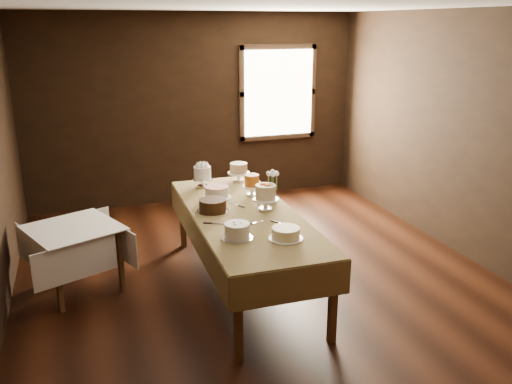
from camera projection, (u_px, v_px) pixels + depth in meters
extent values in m
cube|color=black|center=(262.00, 282.00, 5.71)|extent=(5.00, 6.00, 0.01)
cube|color=beige|center=(263.00, 4.00, 4.86)|extent=(5.00, 6.00, 0.01)
cube|color=black|center=(196.00, 110.00, 7.99)|extent=(5.00, 0.02, 2.80)
cube|color=black|center=(470.00, 294.00, 2.58)|extent=(5.00, 0.02, 2.80)
cube|color=black|center=(471.00, 138.00, 6.05)|extent=(0.02, 6.00, 2.80)
cube|color=#FFEABF|center=(278.00, 93.00, 8.27)|extent=(1.10, 0.05, 1.30)
cube|color=#47301B|center=(238.00, 320.00, 4.29)|extent=(0.07, 0.07, 0.74)
cube|color=#47301B|center=(183.00, 218.00, 6.50)|extent=(0.07, 0.07, 0.74)
cube|color=#47301B|center=(333.00, 304.00, 4.54)|extent=(0.07, 0.07, 0.74)
cube|color=#47301B|center=(248.00, 211.00, 6.75)|extent=(0.07, 0.07, 0.74)
cube|color=#47301B|center=(244.00, 216.00, 5.39)|extent=(1.00, 2.58, 0.04)
cube|color=tan|center=(244.00, 214.00, 5.39)|extent=(1.06, 2.64, 0.01)
cube|color=#47301B|center=(59.00, 282.00, 5.03)|extent=(0.06, 0.06, 0.64)
cube|color=#47301B|center=(33.00, 260.00, 5.49)|extent=(0.06, 0.06, 0.64)
cube|color=#47301B|center=(121.00, 262.00, 5.44)|extent=(0.06, 0.06, 0.64)
cube|color=#47301B|center=(92.00, 244.00, 5.90)|extent=(0.06, 0.06, 0.64)
cube|color=#47301B|center=(73.00, 230.00, 5.36)|extent=(0.97, 0.97, 0.04)
cube|color=white|center=(73.00, 228.00, 5.35)|extent=(1.08, 1.08, 0.01)
cylinder|color=silver|center=(203.00, 182.00, 6.23)|extent=(0.24, 0.24, 0.11)
cylinder|color=silver|center=(202.00, 172.00, 6.19)|extent=(0.25, 0.25, 0.14)
cylinder|color=white|center=(239.00, 176.00, 6.46)|extent=(0.26, 0.26, 0.12)
cylinder|color=tan|center=(239.00, 167.00, 6.42)|extent=(0.21, 0.21, 0.11)
cylinder|color=white|center=(217.00, 197.00, 5.85)|extent=(0.32, 0.32, 0.01)
cylinder|color=silver|center=(217.00, 192.00, 5.83)|extent=(0.34, 0.34, 0.11)
cylinder|color=white|center=(252.00, 190.00, 5.92)|extent=(0.21, 0.21, 0.12)
cylinder|color=#B55D19|center=(252.00, 179.00, 5.88)|extent=(0.19, 0.19, 0.13)
cylinder|color=silver|center=(213.00, 211.00, 5.42)|extent=(0.34, 0.34, 0.01)
cylinder|color=#311A0A|center=(213.00, 205.00, 5.40)|extent=(0.37, 0.37, 0.12)
cylinder|color=white|center=(265.00, 203.00, 5.47)|extent=(0.27, 0.27, 0.13)
cylinder|color=beige|center=(266.00, 191.00, 5.43)|extent=(0.26, 0.26, 0.14)
cylinder|color=silver|center=(237.00, 238.00, 4.75)|extent=(0.28, 0.28, 0.01)
cylinder|color=silver|center=(237.00, 231.00, 4.72)|extent=(0.23, 0.23, 0.13)
cylinder|color=white|center=(286.00, 238.00, 4.74)|extent=(0.31, 0.31, 0.01)
cylinder|color=#F4EABC|center=(286.00, 233.00, 4.72)|extent=(0.34, 0.34, 0.10)
cube|color=silver|center=(259.00, 222.00, 5.14)|extent=(0.24, 0.10, 0.01)
cube|color=silver|center=(285.00, 225.00, 5.06)|extent=(0.15, 0.22, 0.01)
cube|color=silver|center=(233.00, 204.00, 5.65)|extent=(0.13, 0.22, 0.01)
cube|color=silver|center=(262.00, 200.00, 5.77)|extent=(0.16, 0.21, 0.01)
cube|color=silver|center=(220.00, 224.00, 5.08)|extent=(0.23, 0.13, 0.01)
imported|color=#2D2823|center=(272.00, 196.00, 5.69)|extent=(0.18, 0.18, 0.14)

